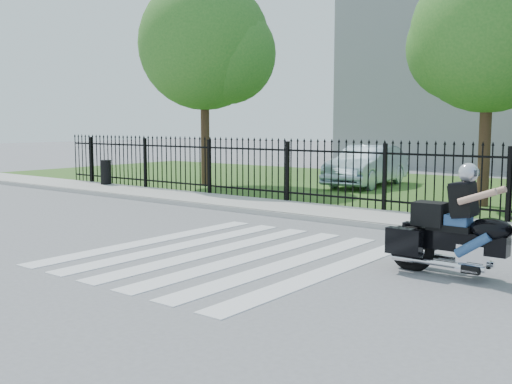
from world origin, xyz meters
The scene contains 12 objects.
ground centered at (0.00, 0.00, 0.00)m, with size 120.00×120.00×0.00m, color slate.
crosswalk centered at (0.00, 0.00, 0.01)m, with size 5.00×5.50×0.01m, color silver, non-canonical shape.
sidewalk centered at (0.00, 5.00, 0.06)m, with size 40.00×2.00×0.12m, color #ADAAA3.
curb centered at (0.00, 4.00, 0.06)m, with size 40.00×0.12×0.12m, color #ADAAA3.
grass_strip centered at (0.00, 12.00, 0.01)m, with size 40.00×12.00×0.02m, color #345E20.
iron_fence centered at (0.00, 6.00, 0.90)m, with size 26.00×0.04×1.80m.
tree_left centered at (-8.50, 8.50, 5.17)m, with size 4.80×4.80×7.58m.
tree_mid centered at (1.50, 9.00, 4.67)m, with size 4.20×4.20×6.78m.
building_tall centered at (-3.00, 26.00, 6.00)m, with size 15.00×10.00×12.00m, color gray.
motorcycle_rider centered at (3.85, 0.95, 0.72)m, with size 2.66×0.79×1.76m.
parked_car centered at (-3.56, 11.80, 0.76)m, with size 1.57×4.50×1.48m, color #A9C5D4.
litter_bin centered at (-10.78, 5.70, 0.56)m, with size 0.39×0.39×0.87m, color black.
Camera 1 is at (6.74, -7.83, 2.29)m, focal length 42.00 mm.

